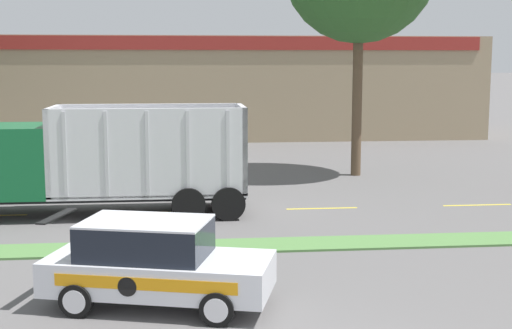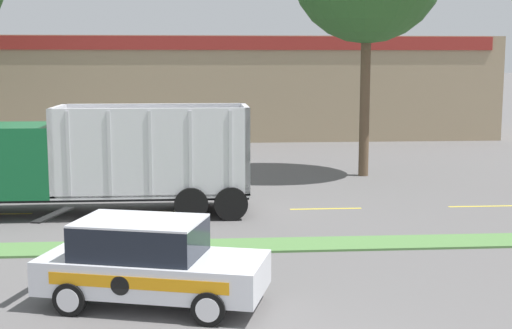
{
  "view_description": "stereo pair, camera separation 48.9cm",
  "coord_description": "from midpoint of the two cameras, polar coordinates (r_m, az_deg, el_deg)",
  "views": [
    {
      "loc": [
        -2.46,
        -9.5,
        4.86
      ],
      "look_at": [
        -0.54,
        8.96,
        2.18
      ],
      "focal_mm": 50.0,
      "sensor_mm": 36.0,
      "label": 1
    },
    {
      "loc": [
        -1.98,
        -9.54,
        4.86
      ],
      "look_at": [
        -0.54,
        8.96,
        2.18
      ],
      "focal_mm": 50.0,
      "sensor_mm": 36.0,
      "label": 2
    }
  ],
  "objects": [
    {
      "name": "centre_line_4",
      "position": [
        23.54,
        -8.35,
        -3.77
      ],
      "size": [
        2.4,
        0.14,
        0.01
      ],
      "primitive_type": "cube",
      "color": "yellow",
      "rests_on": "ground_plane"
    },
    {
      "name": "grass_verge",
      "position": [
        19.07,
        0.93,
        -6.44
      ],
      "size": [
        120.0,
        1.38,
        0.06
      ],
      "primitive_type": "cube",
      "color": "#517F42",
      "rests_on": "ground_plane"
    },
    {
      "name": "store_building_backdrop",
      "position": [
        48.78,
        -3.83,
        6.26
      ],
      "size": [
        34.08,
        12.1,
        6.41
      ],
      "color": "#9E896B",
      "rests_on": "ground_plane"
    },
    {
      "name": "rally_car",
      "position": [
        14.53,
        -9.05,
        -7.74
      ],
      "size": [
        4.81,
        3.02,
        1.78
      ],
      "color": "silver",
      "rests_on": "ground_plane"
    },
    {
      "name": "centre_line_5",
      "position": [
        23.92,
        4.71,
        -3.52
      ],
      "size": [
        2.4,
        0.14,
        0.01
      ],
      "primitive_type": "cube",
      "color": "yellow",
      "rests_on": "ground_plane"
    },
    {
      "name": "centre_line_6",
      "position": [
        25.46,
        16.76,
        -3.12
      ],
      "size": [
        2.4,
        0.14,
        0.01
      ],
      "primitive_type": "cube",
      "color": "yellow",
      "rests_on": "ground_plane"
    },
    {
      "name": "dump_truck_trail",
      "position": [
        23.57,
        -17.94,
        -0.18
      ],
      "size": [
        11.64,
        2.85,
        3.47
      ],
      "color": "black",
      "rests_on": "ground_plane"
    }
  ]
}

